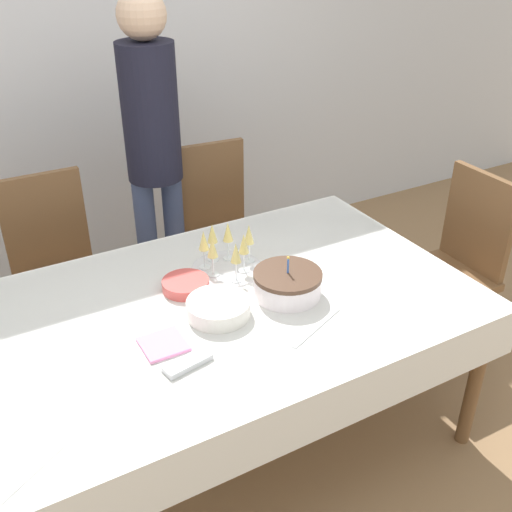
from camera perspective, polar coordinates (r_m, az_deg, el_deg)
ground_plane at (r=2.81m, az=-3.02°, el=-16.76°), size 12.00×12.00×0.00m
wall_back at (r=3.65m, az=-16.67°, el=17.77°), size 8.00×0.05×2.70m
dining_table at (r=2.39m, az=-3.41°, el=-6.38°), size 1.98×1.22×0.73m
dining_chair_far_left at (r=3.09m, az=-18.49°, el=-0.81°), size 0.42×0.42×0.98m
dining_chair_far_right at (r=3.32m, az=-3.65°, el=2.97°), size 0.45×0.45×0.98m
dining_chair_right_end at (r=3.14m, az=18.55°, el=-0.36°), size 0.43×0.43×0.98m
birthday_cake at (r=2.35m, az=3.02°, el=-2.64°), size 0.27×0.27×0.17m
champagne_tray at (r=2.50m, az=-2.82°, el=0.54°), size 0.30×0.30×0.18m
plate_stack_main at (r=2.25m, az=-3.60°, el=-4.97°), size 0.24×0.24×0.06m
plate_stack_dessert at (r=2.42m, az=-6.72°, el=-2.73°), size 0.19×0.19×0.04m
cake_knife at (r=2.21m, az=5.82°, el=-6.77°), size 0.28×0.13×0.00m
fork_pile at (r=2.04m, az=-6.52°, el=-10.08°), size 0.18×0.09×0.02m
napkin_pile at (r=2.14m, az=-8.82°, el=-8.31°), size 0.15×0.15×0.01m
person_standing at (r=3.09m, az=-9.84°, el=11.13°), size 0.28×0.28×1.76m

